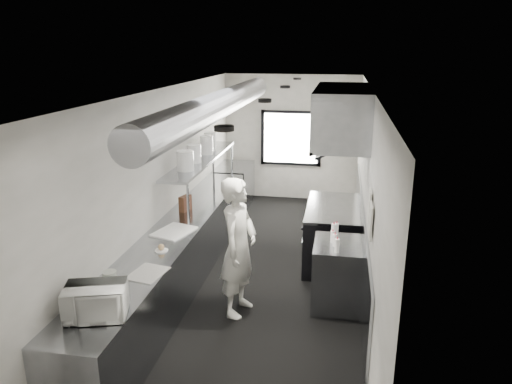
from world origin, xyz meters
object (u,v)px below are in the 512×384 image
at_px(pass_shelf, 202,160).
at_px(squeeze_bottle_c, 333,237).
at_px(line_cook, 239,247).
at_px(plate_stack_b, 194,153).
at_px(deli_tub_a, 102,290).
at_px(small_plate, 161,251).
at_px(deli_tub_b, 110,276).
at_px(far_work_table, 234,186).
at_px(plate_stack_c, 207,145).
at_px(plate_stack_a, 185,161).
at_px(squeeze_bottle_b, 335,240).
at_px(exhaust_hood, 342,115).
at_px(prep_counter, 178,256).
at_px(squeeze_bottle_e, 336,229).
at_px(microwave, 96,301).
at_px(squeeze_bottle_d, 334,231).
at_px(knife_block, 185,203).
at_px(cutting_board, 174,231).
at_px(squeeze_bottle_a, 337,246).
at_px(plate_stack_d, 210,141).
at_px(range, 332,234).
at_px(bottle_station, 337,275).

bearing_deg(pass_shelf, squeeze_bottle_c, -36.74).
relative_size(line_cook, plate_stack_b, 6.18).
relative_size(deli_tub_a, small_plate, 0.82).
bearing_deg(deli_tub_b, plate_stack_b, 87.91).
height_order(far_work_table, plate_stack_c, plate_stack_c).
bearing_deg(plate_stack_a, squeeze_bottle_c, -20.21).
relative_size(plate_stack_c, squeeze_bottle_c, 2.01).
height_order(squeeze_bottle_b, squeeze_bottle_c, squeeze_bottle_b).
distance_m(exhaust_hood, plate_stack_c, 2.46).
relative_size(prep_counter, plate_stack_b, 20.23).
xyz_separation_m(deli_tub_b, plate_stack_a, (0.13, 2.35, 0.77)).
relative_size(squeeze_bottle_c, squeeze_bottle_e, 0.98).
distance_m(microwave, squeeze_bottle_d, 3.24).
height_order(far_work_table, line_cook, line_cook).
bearing_deg(small_plate, prep_counter, 96.03).
distance_m(exhaust_hood, line_cook, 2.62).
xyz_separation_m(microwave, squeeze_bottle_d, (2.19, 2.39, -0.06)).
xyz_separation_m(knife_block, squeeze_bottle_c, (2.31, -0.88, -0.04)).
relative_size(far_work_table, line_cook, 0.65).
xyz_separation_m(cutting_board, plate_stack_b, (-0.10, 1.37, 0.81)).
relative_size(small_plate, squeeze_bottle_a, 0.92).
bearing_deg(far_work_table, squeeze_bottle_d, -59.02).
height_order(deli_tub_a, knife_block, knife_block).
height_order(exhaust_hood, squeeze_bottle_c, exhaust_hood).
relative_size(microwave, small_plate, 3.16).
height_order(knife_block, squeeze_bottle_d, knife_block).
height_order(cutting_board, squeeze_bottle_d, squeeze_bottle_d).
bearing_deg(cutting_board, deli_tub_a, -94.86).
distance_m(deli_tub_a, squeeze_bottle_b, 2.91).
distance_m(small_plate, plate_stack_d, 3.10).
xyz_separation_m(squeeze_bottle_a, squeeze_bottle_c, (-0.06, 0.31, -0.01)).
relative_size(microwave, squeeze_bottle_e, 3.20).
xyz_separation_m(far_work_table, line_cook, (1.03, -4.29, 0.47)).
distance_m(microwave, squeeze_bottle_c, 3.11).
height_order(pass_shelf, range, pass_shelf).
bearing_deg(squeeze_bottle_b, deli_tub_b, -149.99).
height_order(microwave, squeeze_bottle_c, microwave).
bearing_deg(plate_stack_c, plate_stack_a, -90.18).
bearing_deg(range, squeeze_bottle_b, -87.86).
distance_m(far_work_table, cutting_board, 3.92).
relative_size(deli_tub_a, squeeze_bottle_e, 0.83).
distance_m(bottle_station, plate_stack_c, 3.35).
distance_m(small_plate, cutting_board, 0.65).
xyz_separation_m(pass_shelf, line_cook, (1.07, -2.09, -0.62)).
height_order(deli_tub_a, cutting_board, deli_tub_a).
distance_m(deli_tub_b, knife_block, 2.41).
height_order(microwave, plate_stack_d, plate_stack_d).
bearing_deg(bottle_station, small_plate, -163.83).
xyz_separation_m(exhaust_hood, plate_stack_d, (-2.32, 0.94, -0.66)).
distance_m(small_plate, squeeze_bottle_a, 2.22).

